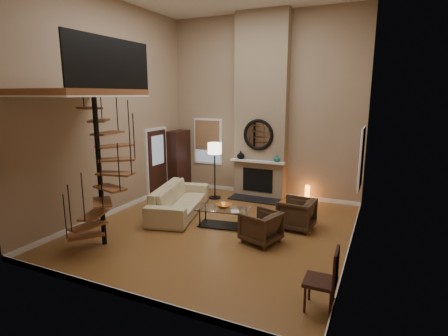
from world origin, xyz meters
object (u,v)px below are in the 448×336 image
at_px(accent_lamp, 307,194).
at_px(hutch, 179,161).
at_px(sofa, 179,199).
at_px(floor_lamp, 215,153).
at_px(armchair_far, 263,227).
at_px(side_chair, 327,277).
at_px(coffee_table, 223,215).
at_px(armchair_near, 299,214).

bearing_deg(accent_lamp, hutch, -176.72).
height_order(sofa, floor_lamp, floor_lamp).
bearing_deg(hutch, sofa, -57.97).
relative_size(floor_lamp, accent_lamp, 3.42).
height_order(armchair_far, floor_lamp, floor_lamp).
distance_m(accent_lamp, side_chair, 5.47).
xyz_separation_m(coffee_table, floor_lamp, (-1.23, 2.03, 1.13)).
bearing_deg(sofa, hutch, 17.77).
xyz_separation_m(sofa, accent_lamp, (2.88, 2.49, -0.15)).
bearing_deg(coffee_table, armchair_far, -24.27).
xyz_separation_m(sofa, coffee_table, (1.45, -0.34, -0.11)).
height_order(sofa, coffee_table, sofa).
xyz_separation_m(floor_lamp, side_chair, (4.03, -4.48, -0.89)).
xyz_separation_m(armchair_far, side_chair, (1.61, -1.91, 0.17)).
relative_size(hutch, accent_lamp, 4.02).
xyz_separation_m(armchair_near, side_chair, (1.10, -3.06, 0.17)).
bearing_deg(coffee_table, floor_lamp, 121.09).
xyz_separation_m(armchair_near, accent_lamp, (-0.27, 2.23, -0.10)).
bearing_deg(side_chair, floor_lamp, 131.96).
relative_size(sofa, armchair_near, 3.19).
xyz_separation_m(armchair_far, accent_lamp, (0.23, 3.38, -0.10)).
height_order(armchair_near, coffee_table, armchair_near).
height_order(coffee_table, side_chair, side_chair).
height_order(sofa, accent_lamp, sofa).
distance_m(hutch, armchair_near, 5.01).
bearing_deg(sofa, armchair_near, -99.41).
bearing_deg(floor_lamp, side_chair, -48.04).
xyz_separation_m(armchair_near, coffee_table, (-1.71, -0.61, -0.07)).
bearing_deg(floor_lamp, armchair_far, -46.70).
bearing_deg(accent_lamp, sofa, -139.15).
distance_m(armchair_far, side_chair, 2.50).
bearing_deg(hutch, coffee_table, -42.20).
distance_m(floor_lamp, accent_lamp, 3.01).
height_order(armchair_near, floor_lamp, floor_lamp).
height_order(armchair_near, armchair_far, armchair_near).
xyz_separation_m(armchair_far, floor_lamp, (-2.43, 2.58, 1.06)).
bearing_deg(hutch, floor_lamp, -18.80).
distance_m(hutch, armchair_far, 5.16).
xyz_separation_m(accent_lamp, side_chair, (1.37, -5.28, 0.28)).
bearing_deg(sofa, armchair_far, -122.68).
bearing_deg(accent_lamp, side_chair, -75.46).
relative_size(hutch, coffee_table, 1.50).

